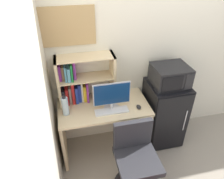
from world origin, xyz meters
The scene contains 11 objects.
wall_back centered at (0.40, 0.02, 1.30)m, with size 6.40×0.04×2.60m, color silver.
desk centered at (-0.99, -0.30, 0.52)m, with size 1.13×0.60×0.77m.
hutch_bookshelf centered at (-1.25, -0.11, 1.05)m, with size 0.70×0.25×0.61m.
monitor centered at (-0.90, -0.38, 0.96)m, with size 0.45×0.19×0.37m.
keyboard centered at (-0.91, -0.43, 0.78)m, with size 0.40×0.12×0.02m, color silver.
computer_mouse centered at (-0.57, -0.44, 0.79)m, with size 0.05×0.08×0.04m, color black.
water_bottle centered at (-1.45, -0.35, 0.89)m, with size 0.08×0.08×0.25m.
mini_fridge centered at (-0.12, -0.28, 0.47)m, with size 0.50×0.53×0.95m.
microwave centered at (-0.12, -0.27, 1.08)m, with size 0.44×0.39×0.26m.
desk_chair centered at (-0.75, -0.93, 0.39)m, with size 0.52×0.52×0.87m.
wall_corkboard centered at (-1.39, -0.01, 1.70)m, with size 0.78×0.02×0.43m, color tan.
Camera 1 is at (-1.35, -2.36, 2.40)m, focal length 33.92 mm.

